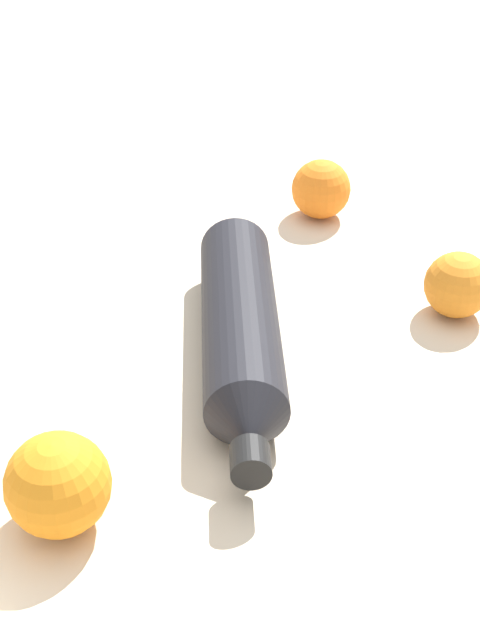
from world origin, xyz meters
TOP-DOWN VIEW (x-y plane):
  - ground_plane at (0.00, 0.00)m, footprint 2.40×2.40m
  - water_bottle at (-0.01, -0.03)m, footprint 0.31×0.11m
  - orange_0 at (-0.29, 0.02)m, footprint 0.06×0.06m
  - orange_1 at (0.18, -0.14)m, footprint 0.07×0.07m
  - orange_2 at (-0.11, 0.15)m, footprint 0.06×0.06m

SIDE VIEW (x-z plane):
  - ground_plane at x=0.00m, z-range 0.00..0.00m
  - orange_2 at x=-0.11m, z-range 0.00..0.06m
  - orange_0 at x=-0.29m, z-range 0.00..0.06m
  - water_bottle at x=-0.01m, z-range 0.00..0.07m
  - orange_1 at x=0.18m, z-range 0.00..0.07m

